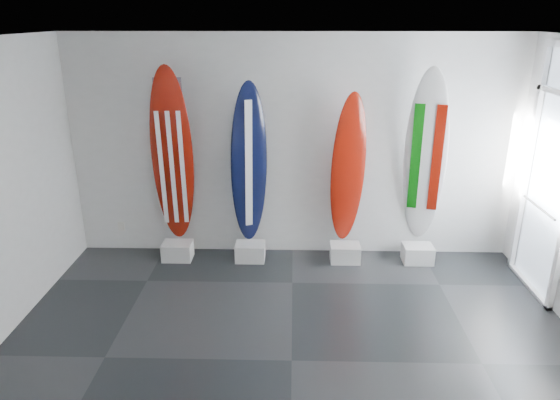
{
  "coord_description": "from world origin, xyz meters",
  "views": [
    {
      "loc": [
        -0.0,
        -4.15,
        3.19
      ],
      "look_at": [
        -0.15,
        1.4,
        1.17
      ],
      "focal_mm": 32.64,
      "sensor_mm": 36.0,
      "label": 1
    }
  ],
  "objects_px": {
    "surfboard_navy": "(249,165)",
    "surfboard_italy": "(425,159)",
    "surfboard_swiss": "(348,170)",
    "surfboard_usa": "(172,157)"
  },
  "relations": [
    {
      "from": "surfboard_navy",
      "to": "surfboard_italy",
      "type": "xyz_separation_m",
      "value": [
        2.29,
        0.0,
        0.1
      ]
    },
    {
      "from": "surfboard_navy",
      "to": "surfboard_italy",
      "type": "height_order",
      "value": "surfboard_italy"
    },
    {
      "from": "surfboard_italy",
      "to": "surfboard_swiss",
      "type": "bearing_deg",
      "value": -164.63
    },
    {
      "from": "surfboard_usa",
      "to": "surfboard_navy",
      "type": "distance_m",
      "value": 1.01
    },
    {
      "from": "surfboard_usa",
      "to": "surfboard_italy",
      "type": "height_order",
      "value": "same"
    },
    {
      "from": "surfboard_navy",
      "to": "surfboard_italy",
      "type": "relative_size",
      "value": 0.91
    },
    {
      "from": "surfboard_navy",
      "to": "surfboard_italy",
      "type": "bearing_deg",
      "value": -21.53
    },
    {
      "from": "surfboard_swiss",
      "to": "surfboard_italy",
      "type": "distance_m",
      "value": 1.0
    },
    {
      "from": "surfboard_usa",
      "to": "surfboard_navy",
      "type": "height_order",
      "value": "surfboard_usa"
    },
    {
      "from": "surfboard_navy",
      "to": "surfboard_swiss",
      "type": "xyz_separation_m",
      "value": [
        1.3,
        0.0,
        -0.06
      ]
    }
  ]
}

